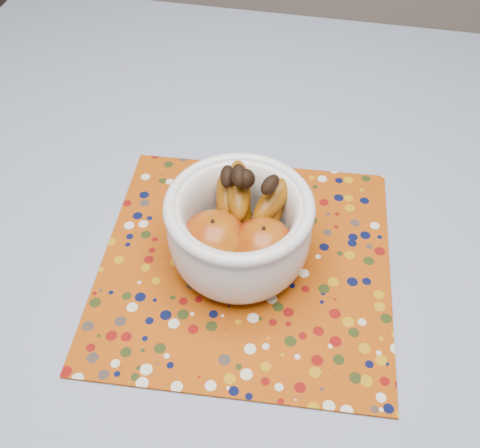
# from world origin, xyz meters

# --- Properties ---
(table) EXTENTS (1.20, 1.20, 0.75)m
(table) POSITION_xyz_m (0.00, 0.00, 0.67)
(table) COLOR brown
(table) RESTS_ON ground
(tablecloth) EXTENTS (1.32, 1.32, 0.01)m
(tablecloth) POSITION_xyz_m (0.00, 0.00, 0.76)
(tablecloth) COLOR #6178A3
(tablecloth) RESTS_ON table
(placemat) EXTENTS (0.42, 0.42, 0.00)m
(placemat) POSITION_xyz_m (0.00, -0.02, 0.76)
(placemat) COLOR #993D08
(placemat) RESTS_ON tablecloth
(fruit_bowl) EXTENTS (0.19, 0.19, 0.14)m
(fruit_bowl) POSITION_xyz_m (-0.00, -0.01, 0.83)
(fruit_bowl) COLOR white
(fruit_bowl) RESTS_ON placemat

